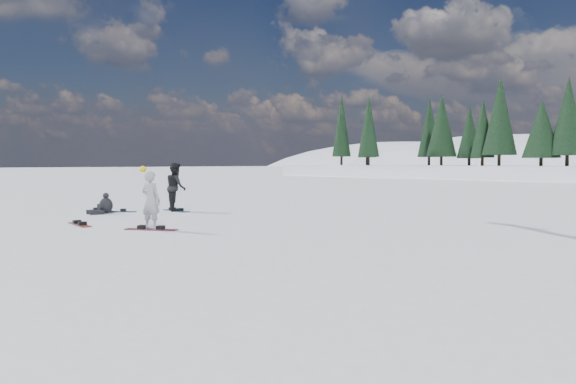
{
  "coord_description": "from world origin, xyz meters",
  "views": [
    {
      "loc": [
        16.05,
        -8.75,
        1.86
      ],
      "look_at": [
        5.46,
        1.28,
        1.1
      ],
      "focal_mm": 35.0,
      "sensor_mm": 36.0,
      "label": 1
    }
  ],
  "objects_px": {
    "snowboarder_woman": "(151,200)",
    "snowboarder_man": "(176,187)",
    "snowboard_loose_c": "(102,211)",
    "gear_bag": "(103,208)",
    "seated_rider": "(105,206)",
    "snowboard_loose_b": "(80,225)",
    "snowboard_loose_a": "(116,212)"
  },
  "relations": [
    {
      "from": "snowboarder_woman",
      "to": "gear_bag",
      "type": "height_order",
      "value": "snowboarder_woman"
    },
    {
      "from": "snowboard_loose_b",
      "to": "snowboard_loose_a",
      "type": "distance_m",
      "value": 4.42
    },
    {
      "from": "seated_rider",
      "to": "gear_bag",
      "type": "height_order",
      "value": "seated_rider"
    },
    {
      "from": "snowboarder_man",
      "to": "gear_bag",
      "type": "distance_m",
      "value": 2.83
    },
    {
      "from": "gear_bag",
      "to": "snowboard_loose_b",
      "type": "bearing_deg",
      "value": -33.58
    },
    {
      "from": "seated_rider",
      "to": "gear_bag",
      "type": "relative_size",
      "value": 2.18
    },
    {
      "from": "gear_bag",
      "to": "snowboarder_man",
      "type": "bearing_deg",
      "value": 55.5
    },
    {
      "from": "snowboarder_woman",
      "to": "snowboarder_man",
      "type": "xyz_separation_m",
      "value": [
        -4.75,
        3.79,
        0.1
      ]
    },
    {
      "from": "snowboarder_man",
      "to": "seated_rider",
      "type": "relative_size",
      "value": 1.9
    },
    {
      "from": "snowboarder_man",
      "to": "snowboard_loose_c",
      "type": "distance_m",
      "value": 2.98
    },
    {
      "from": "snowboarder_man",
      "to": "snowboard_loose_c",
      "type": "xyz_separation_m",
      "value": [
        -1.93,
        -2.08,
        -0.92
      ]
    },
    {
      "from": "snowboarder_woman",
      "to": "gear_bag",
      "type": "distance_m",
      "value": 6.51
    },
    {
      "from": "snowboard_loose_b",
      "to": "snowboard_loose_c",
      "type": "xyz_separation_m",
      "value": [
        -4.14,
        2.65,
        0.0
      ]
    },
    {
      "from": "snowboarder_woman",
      "to": "snowboard_loose_a",
      "type": "height_order",
      "value": "snowboarder_woman"
    },
    {
      "from": "snowboarder_woman",
      "to": "snowboard_loose_b",
      "type": "distance_m",
      "value": 2.83
    },
    {
      "from": "snowboard_loose_b",
      "to": "snowboard_loose_a",
      "type": "relative_size",
      "value": 1.0
    },
    {
      "from": "snowboarder_woman",
      "to": "snowboard_loose_c",
      "type": "distance_m",
      "value": 6.95
    },
    {
      "from": "snowboarder_woman",
      "to": "snowboarder_man",
      "type": "distance_m",
      "value": 6.08
    },
    {
      "from": "snowboard_loose_a",
      "to": "gear_bag",
      "type": "bearing_deg",
      "value": 176.21
    },
    {
      "from": "seated_rider",
      "to": "snowboard_loose_c",
      "type": "xyz_separation_m",
      "value": [
        -1.1,
        0.41,
        -0.28
      ]
    },
    {
      "from": "snowboard_loose_a",
      "to": "snowboard_loose_c",
      "type": "xyz_separation_m",
      "value": [
        -0.75,
        -0.19,
        0.0
      ]
    },
    {
      "from": "snowboarder_man",
      "to": "snowboard_loose_a",
      "type": "distance_m",
      "value": 2.41
    },
    {
      "from": "snowboarder_woman",
      "to": "snowboard_loose_a",
      "type": "bearing_deg",
      "value": -38.99
    },
    {
      "from": "snowboarder_woman",
      "to": "snowboard_loose_c",
      "type": "height_order",
      "value": "snowboarder_woman"
    },
    {
      "from": "snowboarder_woman",
      "to": "seated_rider",
      "type": "xyz_separation_m",
      "value": [
        -5.59,
        1.3,
        -0.53
      ]
    },
    {
      "from": "snowboard_loose_c",
      "to": "gear_bag",
      "type": "bearing_deg",
      "value": -38.86
    },
    {
      "from": "seated_rider",
      "to": "gear_bag",
      "type": "bearing_deg",
      "value": 179.48
    },
    {
      "from": "snowboarder_woman",
      "to": "snowboarder_man",
      "type": "bearing_deg",
      "value": -59.81
    },
    {
      "from": "snowboard_loose_b",
      "to": "snowboard_loose_c",
      "type": "distance_m",
      "value": 4.91
    },
    {
      "from": "snowboarder_woman",
      "to": "snowboarder_man",
      "type": "relative_size",
      "value": 0.95
    },
    {
      "from": "gear_bag",
      "to": "snowboard_loose_c",
      "type": "xyz_separation_m",
      "value": [
        -0.4,
        0.16,
        -0.14
      ]
    },
    {
      "from": "gear_bag",
      "to": "snowboard_loose_b",
      "type": "distance_m",
      "value": 4.5
    }
  ]
}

